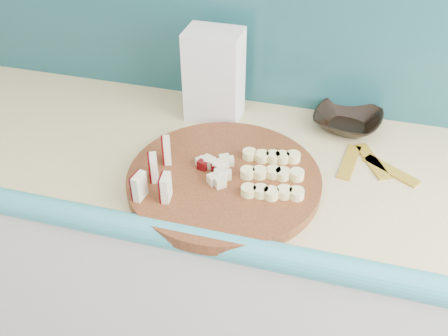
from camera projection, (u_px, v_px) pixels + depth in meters
name	position (u px, v px, depth m)	size (l,w,h in m)	color
kitchen_counter	(220.00, 273.00, 1.53)	(2.20, 0.63, 0.91)	silver
backsplash	(249.00, 15.00, 1.32)	(2.20, 0.02, 0.50)	teal
cutting_board	(224.00, 180.00, 1.15)	(0.45, 0.45, 0.03)	#49210F
apple_wedges	(156.00, 172.00, 1.10)	(0.08, 0.18, 0.06)	beige
apple_chunks	(212.00, 170.00, 1.14)	(0.07, 0.07, 0.02)	beige
banana_slices	(272.00, 173.00, 1.13)	(0.17, 0.19, 0.02)	#F0E793
brown_bowl	(347.00, 121.00, 1.33)	(0.18, 0.18, 0.04)	black
flour_bag	(214.00, 76.00, 1.32)	(0.14, 0.10, 0.25)	silver
canister	(197.00, 77.00, 1.44)	(0.07, 0.07, 0.12)	white
banana_peel	(371.00, 165.00, 1.21)	(0.19, 0.16, 0.01)	#B28922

